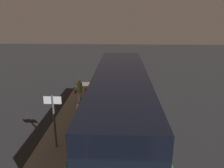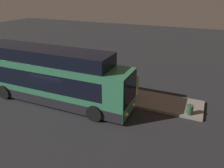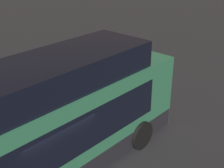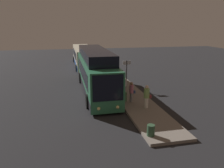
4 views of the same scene
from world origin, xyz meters
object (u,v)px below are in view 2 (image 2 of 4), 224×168
bus_lead (51,78)px  passenger_with_bags (114,85)px  suitcase (107,92)px  sign_post (72,65)px  trash_bin (190,110)px  passenger_waiting (90,81)px  passenger_boarding (136,84)px

bus_lead → passenger_with_bags: bus_lead is taller
passenger_with_bags → suitcase: (-0.41, -0.42, -0.52)m
sign_post → trash_bin: bearing=-7.9°
suitcase → trash_bin: bearing=-1.5°
passenger_waiting → trash_bin: (7.77, -0.55, -0.51)m
bus_lead → suitcase: size_ratio=12.23×
passenger_boarding → passenger_waiting: size_ratio=1.12×
suitcase → sign_post: bearing=162.6°
passenger_with_bags → suitcase: bearing=-161.1°
passenger_waiting → sign_post: (-2.17, 0.83, 0.86)m
passenger_waiting → passenger_boarding: bearing=144.4°
bus_lead → passenger_waiting: (1.92, 2.29, -0.80)m
passenger_boarding → sign_post: (-5.81, 0.08, 0.75)m
passenger_boarding → trash_bin: bearing=-36.5°
bus_lead → passenger_waiting: size_ratio=7.72×
passenger_boarding → sign_post: 5.86m
passenger_waiting → passenger_with_bags: bearing=133.7°
passenger_waiting → trash_bin: passenger_waiting is taller
bus_lead → trash_bin: size_ratio=18.71×
passenger_boarding → suitcase: bearing=-168.2°
bus_lead → sign_post: (-0.25, 3.12, 0.06)m
passenger_with_bags → sign_post: size_ratio=0.61×
bus_lead → sign_post: size_ratio=4.51×
passenger_with_bags → bus_lead: bearing=-177.5°
passenger_boarding → passenger_with_bags: size_ratio=1.06×
passenger_boarding → trash_bin: 4.37m
passenger_waiting → bus_lead: bearing=2.7°
passenger_with_bags → trash_bin: bearing=-33.1°
passenger_with_bags → passenger_waiting: bearing=153.7°
suitcase → sign_post: (-3.90, 1.22, 1.31)m
trash_bin → sign_post: bearing=172.1°
passenger_boarding → passenger_waiting: bearing=172.6°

